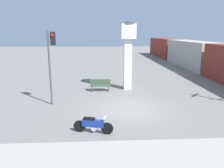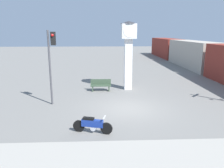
{
  "view_description": "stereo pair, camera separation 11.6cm",
  "coord_description": "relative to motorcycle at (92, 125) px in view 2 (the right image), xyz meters",
  "views": [
    {
      "loc": [
        -1.68,
        -12.5,
        4.52
      ],
      "look_at": [
        -0.98,
        0.34,
        1.47
      ],
      "focal_mm": 35.0,
      "sensor_mm": 36.0,
      "label": 1
    },
    {
      "loc": [
        -1.57,
        -12.5,
        4.52
      ],
      "look_at": [
        -0.98,
        0.34,
        1.47
      ],
      "focal_mm": 35.0,
      "sensor_mm": 36.0,
      "label": 2
    }
  ],
  "objects": [
    {
      "name": "ground_plane",
      "position": [
        2.05,
        3.19,
        -0.4
      ],
      "size": [
        120.0,
        120.0,
        0.0
      ],
      "primitive_type": "plane",
      "color": "slate"
    },
    {
      "name": "motorcycle",
      "position": [
        0.0,
        0.0,
        0.0
      ],
      "size": [
        1.84,
        0.62,
        0.83
      ],
      "rotation": [
        0.0,
        0.0,
        -0.25
      ],
      "color": "black",
      "rests_on": "ground_plane"
    },
    {
      "name": "clock_tower",
      "position": [
        2.56,
        7.92,
        3.14
      ],
      "size": [
        1.35,
        1.35,
        5.36
      ],
      "color": "white",
      "rests_on": "ground_plane"
    },
    {
      "name": "freight_train",
      "position": [
        12.56,
        19.36,
        1.3
      ],
      "size": [
        2.8,
        36.48,
        3.4
      ],
      "color": "maroon",
      "rests_on": "ground_plane"
    },
    {
      "name": "traffic_light",
      "position": [
        -2.62,
        4.26,
        2.78
      ],
      "size": [
        0.5,
        0.35,
        4.66
      ],
      "color": "#47474C",
      "rests_on": "ground_plane"
    },
    {
      "name": "bench",
      "position": [
        0.36,
        7.41,
        0.09
      ],
      "size": [
        1.6,
        0.44,
        0.92
      ],
      "color": "#384C38",
      "rests_on": "ground_plane"
    }
  ]
}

